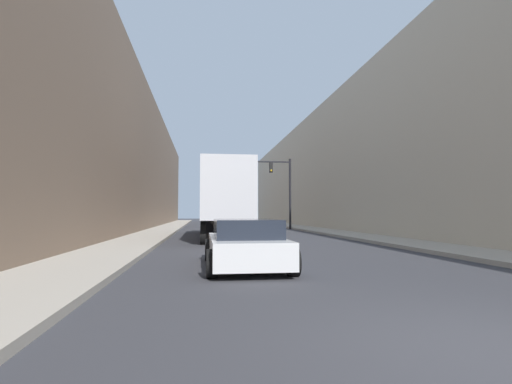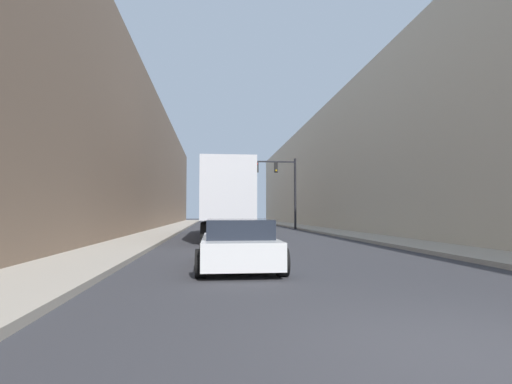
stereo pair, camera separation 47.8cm
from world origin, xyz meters
The scene contains 8 objects.
ground_plane centered at (0.00, 0.00, 0.00)m, with size 200.00×200.00×0.00m, color #38383D.
sidewalk_right centered at (6.11, 30.00, 0.07)m, with size 2.49×80.00×0.15m.
sidewalk_left centered at (-6.11, 30.00, 0.07)m, with size 2.49×80.00×0.15m.
building_right centered at (10.35, 30.00, 5.53)m, with size 6.00×80.00×11.07m.
building_left centered at (-10.35, 30.00, 5.87)m, with size 6.00×80.00×11.73m.
semi_truck centered at (-1.86, 19.66, 2.21)m, with size 2.49×12.90×3.97m.
sedan_car centered at (-1.87, 6.77, 0.61)m, with size 2.07×4.58×1.27m.
traffic_signal_gantry centered at (2.82, 30.83, 4.50)m, with size 6.95×0.35×6.25m.
Camera 2 is at (-2.53, -3.80, 1.43)m, focal length 28.00 mm.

